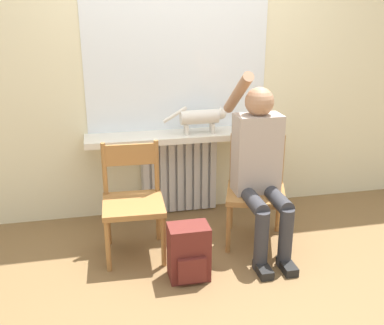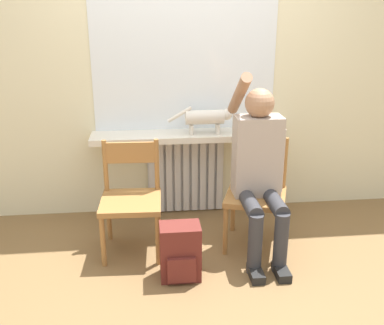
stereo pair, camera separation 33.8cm
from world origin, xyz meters
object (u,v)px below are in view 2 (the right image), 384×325
Objects in this scene: chair_left at (131,197)px; person at (259,165)px; cat at (207,117)px; chair_right at (256,192)px; backpack at (180,252)px.

chair_left is 0.61× the size of person.
cat is at bearing 40.60° from chair_left.
chair_left and chair_right have the same top height.
cat is at bearing 116.90° from person.
chair_right reaches higher than backpack.
cat reaches higher than chair_left.
chair_right is at bearing -57.73° from cat.
cat reaches higher than chair_right.
cat is (0.63, 0.49, 0.47)m from chair_left.
chair_left is at bearing -160.75° from chair_right.
chair_right is 0.78m from backpack.
chair_left reaches higher than backpack.
person is (0.93, -0.10, 0.25)m from chair_left.
chair_right is (0.94, -0.00, 0.00)m from chair_left.
backpack is (0.33, -0.42, -0.24)m from chair_left.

